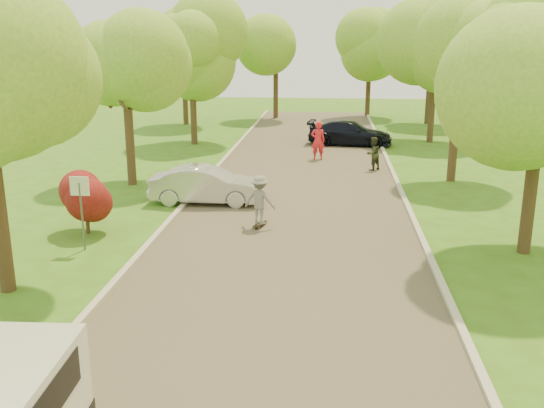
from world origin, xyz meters
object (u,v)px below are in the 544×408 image
at_px(street_sign, 80,198).
at_px(skateboarder, 260,200).
at_px(dark_sedan, 350,133).
at_px(longboard, 260,224).
at_px(person_olive, 373,154).
at_px(silver_sedan, 206,185).
at_px(person_striped, 318,141).

height_order(street_sign, skateboarder, street_sign).
bearing_deg(dark_sedan, longboard, 174.62).
relative_size(skateboarder, person_olive, 1.03).
height_order(silver_sedan, dark_sedan, dark_sedan).
bearing_deg(person_olive, person_striped, -83.14).
xyz_separation_m(dark_sedan, skateboarder, (-3.30, -15.83, 0.21)).
distance_m(street_sign, skateboarder, 5.54).
height_order(street_sign, person_striped, street_sign).
relative_size(silver_sedan, person_striped, 2.16).
relative_size(silver_sedan, dark_sedan, 0.87).
bearing_deg(person_olive, silver_sedan, 3.59).
height_order(silver_sedan, person_olive, person_olive).
distance_m(longboard, person_olive, 10.04).
xyz_separation_m(silver_sedan, person_olive, (6.47, 6.39, 0.09)).
bearing_deg(longboard, silver_sedan, -35.64).
height_order(silver_sedan, longboard, silver_sedan).
bearing_deg(silver_sedan, dark_sedan, -23.54).
bearing_deg(person_olive, street_sign, 11.66).
xyz_separation_m(dark_sedan, person_olive, (0.87, -6.73, 0.09)).
height_order(longboard, person_striped, person_striped).
bearing_deg(dark_sedan, street_sign, 162.75).
distance_m(skateboarder, person_striped, 11.55).
bearing_deg(longboard, person_olive, -100.53).
height_order(street_sign, person_olive, street_sign).
bearing_deg(dark_sedan, person_olive, -166.25).
xyz_separation_m(longboard, person_striped, (1.58, 11.44, 0.87)).
bearing_deg(street_sign, skateboarder, 29.14).
xyz_separation_m(person_striped, person_olive, (2.58, -2.33, -0.18)).
xyz_separation_m(silver_sedan, person_striped, (3.89, 8.72, 0.28)).
xyz_separation_m(dark_sedan, person_striped, (-1.71, -4.39, 0.27)).
bearing_deg(person_striped, silver_sedan, 61.77).
relative_size(person_striped, person_olive, 1.23).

